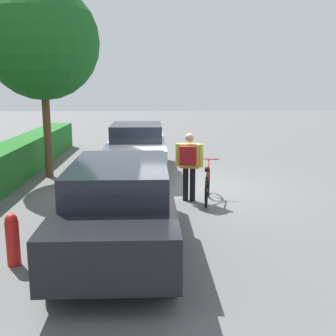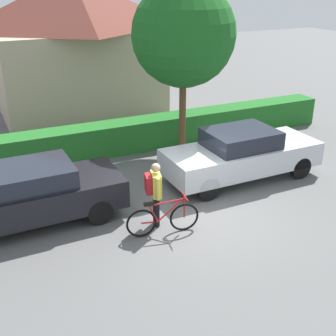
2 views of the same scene
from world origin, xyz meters
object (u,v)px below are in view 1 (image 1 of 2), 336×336
bicycle (207,185)px  person_rider (189,161)px  parked_car_far (137,147)px  fire_hydrant (13,239)px  tree_kerbside (42,43)px  parked_car_near (120,203)px

bicycle → person_rider: (-0.01, 0.43, 0.57)m
bicycle → person_rider: size_ratio=1.07×
parked_car_far → person_rider: bearing=-157.7°
parked_car_far → fire_hydrant: parked_car_far is taller
parked_car_far → fire_hydrant: size_ratio=5.64×
bicycle → tree_kerbside: size_ratio=0.32×
parked_car_near → person_rider: bearing=-26.1°
person_rider → tree_kerbside: bearing=55.4°
parked_car_far → fire_hydrant: (-6.68, 1.55, -0.34)m
parked_car_far → bicycle: 3.74m
person_rider → parked_car_near: bearing=153.9°
person_rider → tree_kerbside: tree_kerbside is taller
bicycle → fire_hydrant: bicycle is taller
tree_kerbside → bicycle: bearing=-121.7°
fire_hydrant → tree_kerbside: bearing=9.0°
bicycle → tree_kerbside: (2.65, 4.29, 3.39)m
parked_car_far → person_rider: (-3.28, -1.34, 0.19)m
parked_car_near → fire_hydrant: size_ratio=5.70×
parked_car_far → tree_kerbside: bearing=103.7°
parked_car_near → tree_kerbside: size_ratio=0.86×
parked_car_near → person_rider: person_rider is taller
bicycle → fire_hydrant: bearing=135.7°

